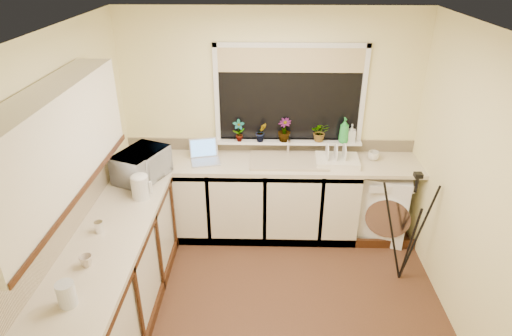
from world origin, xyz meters
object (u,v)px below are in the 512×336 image
(microwave, at_px, (142,165))
(glass_jug, at_px, (66,294))
(kettle, at_px, (140,187))
(dish_rack, at_px, (337,161))
(soap_bottle_green, at_px, (344,130))
(plant_b, at_px, (261,132))
(plant_a, at_px, (239,131))
(washing_machine, at_px, (382,203))
(steel_jar, at_px, (99,227))
(plant_c, at_px, (284,130))
(plant_d, at_px, (320,132))
(tripod, at_px, (408,229))
(cup_left, at_px, (86,261))
(soap_bottle_clear, at_px, (352,133))
(cup_back, at_px, (373,156))
(laptop, at_px, (205,155))

(microwave, bearing_deg, glass_jug, -158.69)
(kettle, distance_m, dish_rack, 2.03)
(dish_rack, xyz_separation_m, soap_bottle_green, (0.09, 0.23, 0.26))
(plant_b, bearing_deg, kettle, -137.99)
(dish_rack, height_order, plant_a, plant_a)
(washing_machine, relative_size, steel_jar, 8.31)
(glass_jug, distance_m, plant_b, 2.62)
(plant_c, bearing_deg, plant_d, 1.00)
(tripod, relative_size, plant_d, 5.46)
(dish_rack, bearing_deg, steel_jar, -145.25)
(steel_jar, height_order, plant_a, plant_a)
(tripod, relative_size, cup_left, 12.58)
(tripod, height_order, microwave, microwave)
(plant_a, relative_size, plant_d, 1.14)
(plant_c, distance_m, soap_bottle_green, 0.64)
(glass_jug, xyz_separation_m, plant_a, (0.96, 2.32, 0.19))
(washing_machine, relative_size, tripod, 0.68)
(soap_bottle_clear, xyz_separation_m, cup_left, (-2.21, -1.97, -0.20))
(washing_machine, xyz_separation_m, plant_a, (-1.60, 0.19, 0.77))
(steel_jar, distance_m, plant_d, 2.48)
(dish_rack, relative_size, tripod, 0.38)
(steel_jar, height_order, microwave, microwave)
(cup_back, bearing_deg, plant_c, 171.42)
(washing_machine, distance_m, microwave, 2.63)
(dish_rack, distance_m, soap_bottle_green, 0.35)
(microwave, height_order, plant_d, plant_d)
(cup_left, bearing_deg, plant_c, 52.98)
(kettle, bearing_deg, microwave, 102.13)
(dish_rack, relative_size, plant_a, 1.83)
(kettle, relative_size, plant_c, 0.83)
(washing_machine, xyz_separation_m, steel_jar, (-2.64, -1.34, 0.55))
(plant_b, bearing_deg, washing_machine, -7.90)
(dish_rack, distance_m, plant_c, 0.66)
(laptop, distance_m, glass_jug, 2.22)
(washing_machine, bearing_deg, glass_jug, -122.83)
(soap_bottle_green, xyz_separation_m, cup_left, (-2.12, -1.94, -0.25))
(plant_b, bearing_deg, cup_back, -5.91)
(steel_jar, xyz_separation_m, plant_d, (1.92, 1.55, 0.21))
(soap_bottle_green, bearing_deg, soap_bottle_clear, 19.56)
(glass_jug, distance_m, plant_c, 2.76)
(tripod, relative_size, steel_jar, 12.30)
(tripod, height_order, plant_d, plant_d)
(washing_machine, height_order, laptop, laptop)
(tripod, height_order, cup_back, tripod)
(dish_rack, xyz_separation_m, cup_left, (-2.04, -1.71, 0.01))
(soap_bottle_clear, bearing_deg, tripod, -67.19)
(dish_rack, distance_m, soap_bottle_clear, 0.38)
(dish_rack, distance_m, microwave, 2.01)
(tripod, bearing_deg, steel_jar, 167.61)
(washing_machine, distance_m, plant_b, 1.57)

